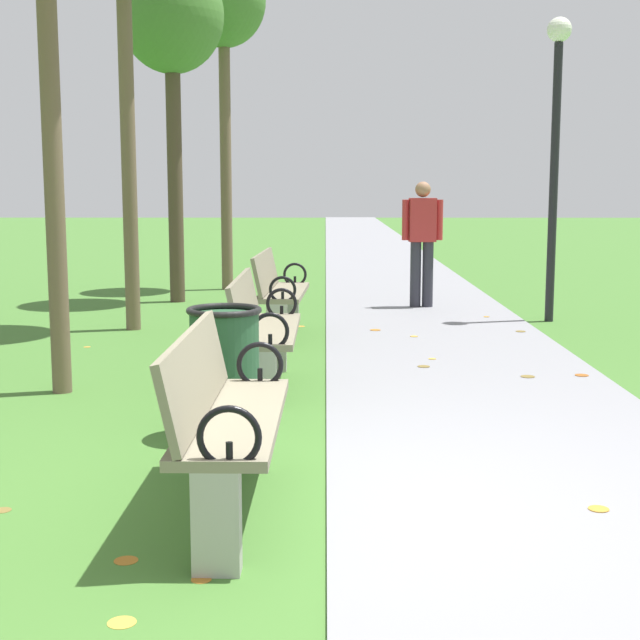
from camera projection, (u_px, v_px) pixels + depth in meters
ground_plane at (327, 504)px, 4.71m from camera, size 80.00×80.00×0.00m
paved_walkway at (374, 250)px, 22.51m from camera, size 2.34×44.00×0.02m
park_bench_1 at (224, 416)px, 4.54m from camera, size 0.49×1.61×0.90m
park_bench_2 at (262, 329)px, 7.24m from camera, size 0.48×1.60×0.90m
park_bench_3 at (279, 291)px, 9.78m from camera, size 0.54×1.62×0.90m
tree_4 at (172, 22)px, 12.23m from camera, size 1.39×1.39×4.59m
tree_5 at (224, 8)px, 13.66m from camera, size 1.25×1.25×4.99m
pedestrian_walking at (422, 237)px, 11.97m from camera, size 0.53×0.23×1.62m
trash_bin at (225, 372)px, 5.91m from camera, size 0.48×0.48×0.84m
lamp_post at (556, 123)px, 10.62m from camera, size 0.28×0.28×3.48m
scattered_leaves at (327, 386)px, 7.41m from camera, size 4.64×8.45×0.02m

